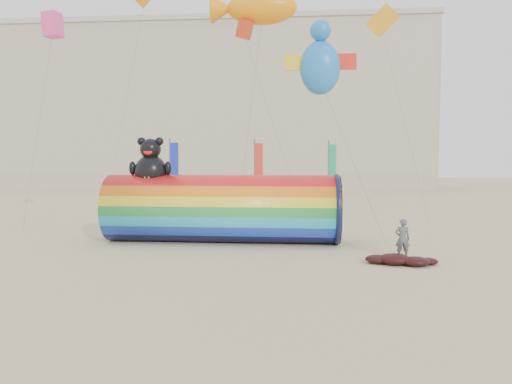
# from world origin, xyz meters

# --- Properties ---
(ground) EXTENTS (160.00, 160.00, 0.00)m
(ground) POSITION_xyz_m (0.00, 0.00, 0.00)
(ground) COLOR #CCB58C
(ground) RESTS_ON ground
(hotel_building) EXTENTS (60.40, 15.40, 20.60)m
(hotel_building) POSITION_xyz_m (-12.00, 45.95, 10.31)
(hotel_building) COLOR #B7AD99
(hotel_building) RESTS_ON ground
(windsock_assembly) EXTENTS (10.66, 3.25, 4.91)m
(windsock_assembly) POSITION_xyz_m (-1.16, 2.60, 1.63)
(windsock_assembly) COLOR red
(windsock_assembly) RESTS_ON ground
(kite_handler) EXTENTS (0.57, 0.38, 1.55)m
(kite_handler) POSITION_xyz_m (6.37, -0.53, 0.78)
(kite_handler) COLOR #525359
(kite_handler) RESTS_ON ground
(fabric_bundle) EXTENTS (2.62, 1.35, 0.41)m
(fabric_bundle) POSITION_xyz_m (6.08, -1.66, 0.17)
(fabric_bundle) COLOR #360909
(fabric_bundle) RESTS_ON ground
(festival_banners) EXTENTS (11.67, 5.71, 5.20)m
(festival_banners) POSITION_xyz_m (-0.69, 15.85, 2.64)
(festival_banners) COLOR #59595E
(festival_banners) RESTS_ON ground
(flying_kites) EXTENTS (26.30, 8.80, 7.58)m
(flying_kites) POSITION_xyz_m (3.07, 5.66, 11.18)
(flying_kites) COLOR orange
(flying_kites) RESTS_ON ground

